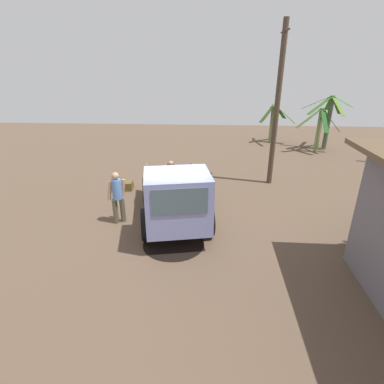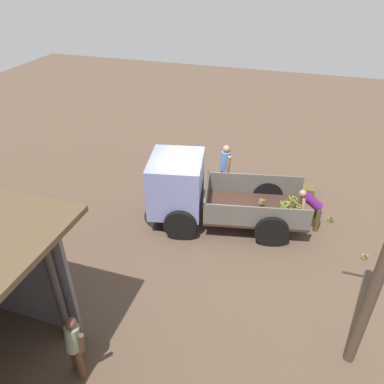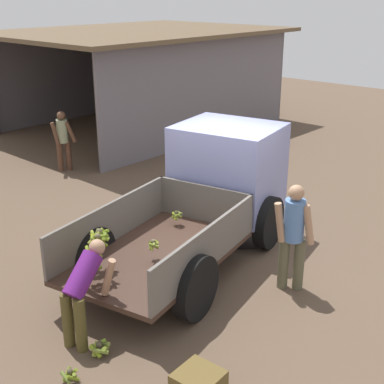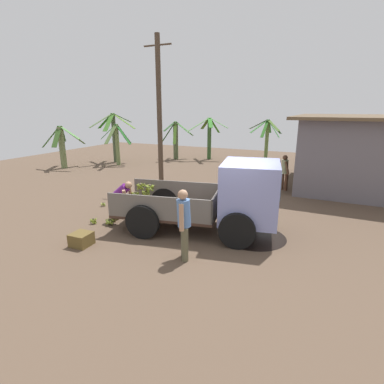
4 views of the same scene
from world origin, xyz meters
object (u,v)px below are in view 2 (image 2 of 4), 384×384
Objects in this scene: banana_bunch_on_ground_0 at (365,256)px; banana_bunch_on_ground_1 at (330,219)px; wooden_crate_0 at (306,191)px; cargo_truck at (192,189)px; person_worker_loading at (312,207)px; person_foreground_visitor at (225,166)px; banana_bunch_on_ground_2 at (312,217)px; person_bystander_near_shed at (75,344)px.

banana_bunch_on_ground_0 is 1.01× the size of banana_bunch_on_ground_1.
banana_bunch_on_ground_1 is 0.41× the size of wooden_crate_0.
banana_bunch_on_ground_0 is 1.72m from banana_bunch_on_ground_1.
banana_bunch_on_ground_0 is at bearing 165.35° from cargo_truck.
person_foreground_visitor is at bearing -35.99° from person_worker_loading.
cargo_truck reaches higher than person_worker_loading.
cargo_truck reaches higher than banana_bunch_on_ground_0.
banana_bunch_on_ground_0 is at bearing 136.92° from banana_bunch_on_ground_2.
cargo_truck is at bearing 21.27° from person_bystander_near_shed.
banana_bunch_on_ground_0 is at bearing -19.79° from person_bystander_near_shed.
banana_bunch_on_ground_1 is 0.70× the size of banana_bunch_on_ground_2.
banana_bunch_on_ground_0 is at bearing -57.25° from person_foreground_visitor.
person_foreground_visitor is 1.29× the size of person_worker_loading.
banana_bunch_on_ground_0 is (-5.03, 0.32, -1.01)m from cargo_truck.
cargo_truck is 5.53m from person_bystander_near_shed.
cargo_truck is at bearing 36.64° from wooden_crate_0.
person_worker_loading is 2.71× the size of wooden_crate_0.
person_foreground_visitor is 8.47× the size of banana_bunch_on_ground_1.
person_foreground_visitor is 3.76m from banana_bunch_on_ground_1.
person_worker_loading is at bearing -54.83° from person_foreground_visitor.
person_foreground_visitor is 5.91× the size of banana_bunch_on_ground_2.
banana_bunch_on_ground_2 is (-0.11, -0.41, -0.66)m from person_worker_loading.
banana_bunch_on_ground_1 is at bearing -167.51° from banana_bunch_on_ground_2.
person_bystander_near_shed is 7.70m from banana_bunch_on_ground_0.
cargo_truck is 3.66× the size of person_worker_loading.
wooden_crate_0 is (0.26, -1.44, 0.05)m from banana_bunch_on_ground_2.
cargo_truck is at bearing -3.60° from banana_bunch_on_ground_0.
person_worker_loading reaches higher than wooden_crate_0.
person_foreground_visitor reaches higher than banana_bunch_on_ground_1.
banana_bunch_on_ground_1 is (-4.13, -1.16, -1.00)m from cargo_truck.
banana_bunch_on_ground_2 is (-3.03, 0.93, -0.83)m from person_foreground_visitor.
banana_bunch_on_ground_0 is 0.70× the size of banana_bunch_on_ground_2.
banana_bunch_on_ground_0 is at bearing 137.32° from person_worker_loading.
person_bystander_near_shed is at bearing -129.22° from person_foreground_visitor.
person_bystander_near_shed is 8.91m from wooden_crate_0.
wooden_crate_0 is at bearing -79.78° from banana_bunch_on_ground_2.
person_bystander_near_shed reaches higher than person_worker_loading.
wooden_crate_0 is at bearing -58.56° from banana_bunch_on_ground_0.
person_foreground_visitor reaches higher than person_bystander_near_shed.
wooden_crate_0 is (-2.77, -0.51, -0.78)m from person_foreground_visitor.
person_foreground_visitor is at bearing 10.43° from wooden_crate_0.
person_foreground_visitor reaches higher than person_worker_loading.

